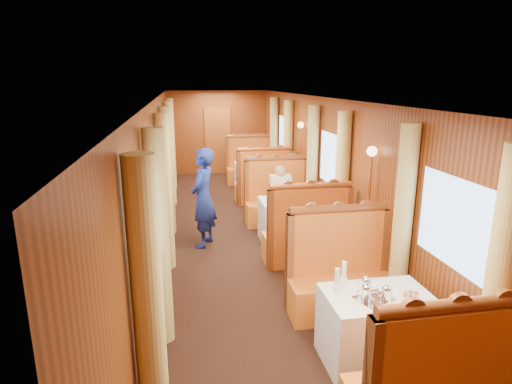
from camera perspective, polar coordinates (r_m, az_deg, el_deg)
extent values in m
cube|color=brown|center=(13.19, -5.09, 6.80)|extent=(0.80, 0.04, 2.00)
cube|color=white|center=(4.68, 15.72, -17.14)|extent=(1.05, 0.72, 0.75)
cube|color=#BC3D14|center=(3.59, 24.68, -19.69)|extent=(1.30, 0.12, 0.80)
cylinder|color=brown|center=(3.37, 25.49, -13.45)|extent=(1.23, 0.10, 0.10)
cube|color=#BC3D14|center=(5.50, 11.29, -13.52)|extent=(1.30, 0.55, 0.45)
cube|color=#BC3D14|center=(5.42, 10.80, -6.64)|extent=(1.30, 0.12, 0.80)
cylinder|color=brown|center=(5.28, 11.03, -2.19)|extent=(1.23, 0.10, 0.10)
cube|color=white|center=(7.68, 4.55, -3.76)|extent=(1.05, 0.72, 0.75)
cube|color=#BC3D14|center=(6.87, 6.50, -7.41)|extent=(1.30, 0.55, 0.45)
cube|color=#BC3D14|center=(6.47, 7.19, -2.97)|extent=(1.30, 0.12, 0.80)
cylinder|color=brown|center=(6.35, 7.31, 0.82)|extent=(1.23, 0.10, 0.10)
cube|color=#BC3D14|center=(8.60, 2.96, -2.74)|extent=(1.30, 0.55, 0.45)
cube|color=#BC3D14|center=(8.64, 2.70, 1.64)|extent=(1.30, 0.12, 0.80)
cylinder|color=brown|center=(8.55, 2.73, 4.52)|extent=(1.23, 0.10, 0.10)
cube|color=white|center=(10.98, 0.02, 1.94)|extent=(1.05, 0.72, 0.75)
cube|color=#BC3D14|center=(10.11, 0.95, -0.06)|extent=(1.30, 0.55, 0.45)
cube|color=#BC3D14|center=(9.76, 1.20, 3.17)|extent=(1.30, 0.12, 0.80)
cylinder|color=brown|center=(9.68, 1.22, 5.73)|extent=(1.23, 0.10, 0.10)
cube|color=#BC3D14|center=(11.93, -0.77, 2.23)|extent=(1.30, 0.55, 0.45)
cube|color=#BC3D14|center=(12.02, -0.95, 5.36)|extent=(1.30, 0.12, 0.80)
cylinder|color=brown|center=(11.95, -0.95, 7.45)|extent=(1.23, 0.10, 0.10)
cube|color=silver|center=(4.39, 15.42, -13.60)|extent=(0.41, 0.36, 0.01)
cylinder|color=white|center=(4.54, 19.89, -13.01)|extent=(0.24, 0.24, 0.01)
cylinder|color=white|center=(4.41, 10.69, -12.63)|extent=(0.08, 0.08, 0.08)
cylinder|color=white|center=(4.35, 10.78, -11.08)|extent=(0.05, 0.05, 0.18)
cylinder|color=white|center=(4.57, 11.57, -11.67)|extent=(0.08, 0.08, 0.08)
cylinder|color=white|center=(4.52, 11.66, -10.16)|extent=(0.05, 0.05, 0.18)
cylinder|color=silver|center=(7.53, 4.38, -0.58)|extent=(0.06, 0.06, 0.14)
cylinder|color=silver|center=(10.88, 0.10, 4.22)|extent=(0.06, 0.06, 0.14)
cylinder|color=#D2BD6C|center=(3.22, -14.08, -16.10)|extent=(0.22, 0.22, 2.35)
cylinder|color=#D2BD6C|center=(4.63, -12.83, -6.23)|extent=(0.22, 0.22, 2.35)
cylinder|color=#D2BD6C|center=(4.05, 29.59, -10.98)|extent=(0.22, 0.22, 2.35)
cylinder|color=#D2BD6C|center=(5.24, 18.93, -4.18)|extent=(0.22, 0.22, 2.35)
cylinder|color=#D2BD6C|center=(6.48, -12.08, -0.16)|extent=(0.22, 0.22, 2.35)
cylinder|color=#D2BD6C|center=(8.00, -11.74, 2.67)|extent=(0.22, 0.22, 2.35)
cylinder|color=#D2BD6C|center=(6.93, 11.33, 0.85)|extent=(0.22, 0.22, 2.35)
cylinder|color=#D2BD6C|center=(8.37, 7.52, 3.38)|extent=(0.22, 0.22, 2.35)
cylinder|color=#D2BD6C|center=(9.90, -11.46, 4.97)|extent=(0.22, 0.22, 2.35)
cylinder|color=#D2BD6C|center=(11.45, -11.30, 6.26)|extent=(0.22, 0.22, 2.35)
cylinder|color=#D2BD6C|center=(10.21, 4.28, 5.50)|extent=(0.22, 0.22, 2.35)
cylinder|color=#D2BD6C|center=(11.71, 2.41, 6.71)|extent=(0.22, 0.22, 2.35)
cylinder|color=#BF8C3F|center=(5.63, -12.46, -5.13)|extent=(0.04, 0.04, 1.85)
sphere|color=#FFD18C|center=(5.38, -13.02, 4.48)|extent=(0.14, 0.14, 0.14)
cylinder|color=#BF8C3F|center=(6.15, 14.62, -3.54)|extent=(0.04, 0.04, 1.85)
sphere|color=#FFD18C|center=(5.93, 15.21, 5.26)|extent=(0.14, 0.14, 0.14)
cylinder|color=#BF8C3F|center=(9.00, -11.63, 2.37)|extent=(0.04, 0.04, 1.85)
sphere|color=#FFD18C|center=(8.85, -11.95, 8.42)|extent=(0.14, 0.14, 0.14)
cylinder|color=#BF8C3F|center=(9.33, 5.82, 3.04)|extent=(0.04, 0.04, 1.85)
sphere|color=#FFD18C|center=(9.19, 5.98, 8.88)|extent=(0.14, 0.14, 0.14)
imported|color=navy|center=(7.33, -7.05, -0.79)|extent=(0.62, 0.73, 1.71)
cube|color=beige|center=(8.32, 3.22, 0.42)|extent=(0.40, 0.24, 0.55)
sphere|color=tan|center=(8.24, 3.26, 2.85)|extent=(0.20, 0.20, 0.20)
cube|color=beige|center=(8.23, 3.47, -1.42)|extent=(0.36, 0.30, 0.14)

